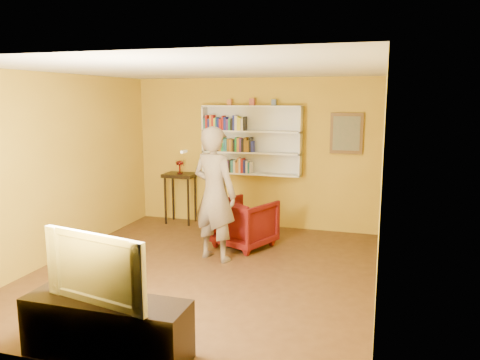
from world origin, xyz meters
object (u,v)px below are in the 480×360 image
object	(u,v)px
armchair	(244,223)
person	(215,194)
ruby_lustre	(180,164)
tv_cabinet	(107,328)
television	(104,265)
console_table	(180,182)
bookshelf	(252,140)

from	to	relation	value
armchair	person	size ratio (longest dim) A/B	0.43
armchair	ruby_lustre	bearing A→B (deg)	-10.26
ruby_lustre	tv_cabinet	world-z (taller)	ruby_lustre
ruby_lustre	person	distance (m)	2.19
television	console_table	bearing A→B (deg)	117.53
armchair	person	bearing A→B (deg)	94.14
console_table	ruby_lustre	size ratio (longest dim) A/B	3.86
ruby_lustre	television	bearing A→B (deg)	-74.14
person	armchair	bearing A→B (deg)	-91.03
console_table	armchair	bearing A→B (deg)	-33.30
armchair	person	xyz separation A→B (m)	(-0.24, -0.71, 0.60)
console_table	armchair	distance (m)	1.92
console_table	tv_cabinet	distance (m)	4.71
television	bookshelf	bearing A→B (deg)	100.65
ruby_lustre	television	xyz separation A→B (m)	(1.28, -4.50, -0.25)
console_table	television	distance (m)	4.68
person	television	xyz separation A→B (m)	(-0.05, -2.77, -0.10)
ruby_lustre	armchair	size ratio (longest dim) A/B	0.29
bookshelf	television	world-z (taller)	bookshelf
person	television	size ratio (longest dim) A/B	1.74
console_table	person	bearing A→B (deg)	-52.63
ruby_lustre	armchair	distance (m)	2.01
bookshelf	tv_cabinet	xyz separation A→B (m)	(-0.08, -4.66, -1.32)
bookshelf	console_table	distance (m)	1.59
bookshelf	console_table	bearing A→B (deg)	-173.31
console_table	television	world-z (taller)	television
person	tv_cabinet	size ratio (longest dim) A/B	1.26
bookshelf	ruby_lustre	xyz separation A→B (m)	(-1.36, -0.16, -0.47)
person	television	world-z (taller)	person
tv_cabinet	television	xyz separation A→B (m)	(0.00, 0.00, 0.60)
armchair	television	xyz separation A→B (m)	(-0.29, -3.47, 0.49)
person	tv_cabinet	bearing A→B (deg)	106.94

